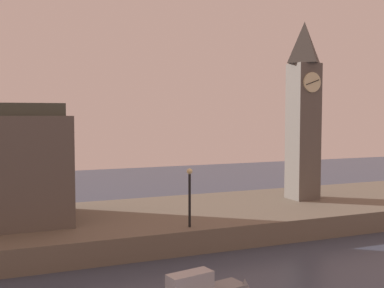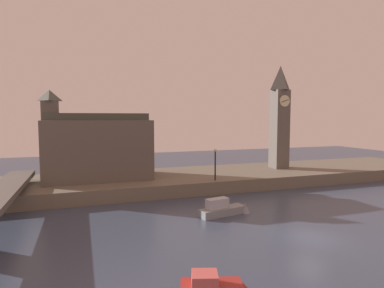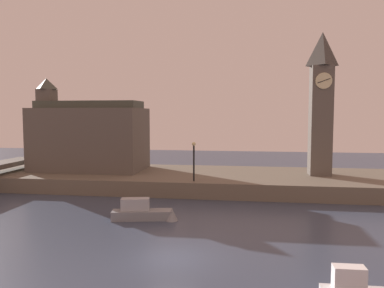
{
  "view_description": "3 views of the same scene",
  "coord_description": "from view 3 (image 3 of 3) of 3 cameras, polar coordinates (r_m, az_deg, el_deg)",
  "views": [
    {
      "loc": [
        -11.86,
        -11.8,
        8.56
      ],
      "look_at": [
        -0.54,
        15.7,
        6.64
      ],
      "focal_mm": 44.12,
      "sensor_mm": 36.0,
      "label": 1
    },
    {
      "loc": [
        -15.43,
        -18.51,
        8.67
      ],
      "look_at": [
        -4.14,
        14.05,
        5.87
      ],
      "focal_mm": 29.88,
      "sensor_mm": 36.0,
      "label": 2
    },
    {
      "loc": [
        3.83,
        -19.13,
        7.72
      ],
      "look_at": [
        -1.03,
        14.31,
        5.05
      ],
      "focal_mm": 34.89,
      "sensor_mm": 36.0,
      "label": 3
    }
  ],
  "objects": [
    {
      "name": "parliament_hall",
      "position": [
        43.73,
        -15.59,
        1.16
      ],
      "size": [
        12.1,
        6.85,
        10.33
      ],
      "color": "#5B544C",
      "rests_on": "far_embankment"
    },
    {
      "name": "clock_tower",
      "position": [
        40.42,
        19.12,
        6.12
      ],
      "size": [
        2.32,
        2.36,
        14.51
      ],
      "color": "#5B544C",
      "rests_on": "far_embankment"
    },
    {
      "name": "far_embankment",
      "position": [
        39.93,
        2.66,
        -5.54
      ],
      "size": [
        70.0,
        12.0,
        1.5
      ],
      "primitive_type": "cube",
      "color": "#6B6051",
      "rests_on": "ground"
    },
    {
      "name": "ground_plane",
      "position": [
        20.98,
        -2.96,
        -17.07
      ],
      "size": [
        120.0,
        120.0,
        0.0
      ],
      "primitive_type": "plane",
      "color": "#384256"
    },
    {
      "name": "boat_cruiser_grey",
      "position": [
        28.06,
        -6.96,
        -10.35
      ],
      "size": [
        5.15,
        2.06,
        1.74
      ],
      "color": "gray",
      "rests_on": "ground"
    },
    {
      "name": "streetlamp",
      "position": [
        34.73,
        0.28,
        -1.94
      ],
      "size": [
        0.36,
        0.36,
        3.67
      ],
      "color": "black",
      "rests_on": "far_embankment"
    }
  ]
}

